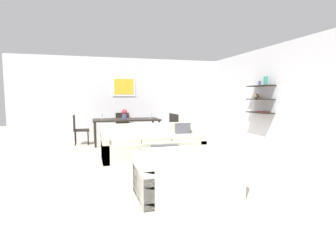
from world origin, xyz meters
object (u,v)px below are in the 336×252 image
Objects in this scene: decorative_bowl at (180,150)px; wine_glass_right_far at (149,115)px; loveseat_white at (186,176)px; candle_jar at (187,150)px; coffee_table at (175,162)px; dining_chair_head at (123,124)px; dining_chair_right_near at (172,126)px; apple_on_coffee_table at (161,150)px; centerpiece_vase at (124,114)px; wine_glass_left_far at (102,116)px; dining_table at (126,121)px; dining_chair_right_far at (168,125)px; dining_chair_left_far at (78,128)px; wine_glass_right_near at (150,115)px; sofa_beige at (153,145)px.

wine_glass_right_far reaches higher than decorative_bowl.
candle_jar is (0.44, 1.17, 0.13)m from loveseat_white.
wine_glass_right_far is at bearing 86.03° from coffee_table.
dining_chair_head is 1.77m from dining_chair_right_near.
dining_chair_right_near reaches higher than loveseat_white.
centerpiece_vase reaches higher than apple_on_coffee_table.
coffee_table is 1.31× the size of dining_chair_head.
decorative_bowl is 3.81m from wine_glass_left_far.
dining_chair_head is at bearing 96.32° from coffee_table.
apple_on_coffee_table is at bearing -74.58° from wine_glass_left_far.
dining_table is at bearing 101.29° from candle_jar.
dining_chair_head and dining_chair_right_far have the same top height.
candle_jar is 3.31m from dining_chair_right_near.
wine_glass_right_near reaches higher than dining_chair_left_far.
decorative_bowl is 3.54m from centerpiece_vase.
centerpiece_vase reaches higher than loveseat_white.
wine_glass_left_far is at bearing 111.46° from candle_jar.
coffee_table is 3.86× the size of centerpiece_vase.
dining_chair_left_far is at bearing 180.00° from dining_chair_right_far.
wine_glass_right_far reaches higher than dining_table.
decorative_bowl is 3.77m from dining_chair_right_far.
dining_table is (-0.54, 3.46, 0.26)m from decorative_bowl.
dining_chair_head is 5.82× the size of wine_glass_right_far.
wine_glass_right_far is 0.24m from wine_glass_right_near.
dining_chair_left_far is 1.41m from centerpiece_vase.
wine_glass_right_far is (0.49, 3.41, 0.44)m from apple_on_coffee_table.
loveseat_white is 1.61× the size of dining_chair_right_far.
candle_jar is 3.73m from dining_chair_right_far.
candle_jar is at bearing -77.89° from centerpiece_vase.
decorative_bowl is 0.40× the size of dining_chair_left_far.
loveseat_white is at bearing -88.82° from apple_on_coffee_table.
wine_glass_right_far is 0.78m from centerpiece_vase.
dining_table is 2.22× the size of dining_chair_right_near.
wine_glass_left_far is (-0.97, 4.74, 0.56)m from loveseat_white.
dining_chair_right_near is (0.91, 3.17, 0.31)m from coffee_table.
dining_chair_right_far is at bearing 79.24° from candle_jar.
wine_glass_left_far reaches higher than dining_table.
dining_chair_left_far is (-1.39, 0.21, -0.18)m from dining_table.
loveseat_white is 4.87m from wine_glass_left_far.
dining_chair_head reaches higher than decorative_bowl.
wine_glass_right_near is at bearing 79.36° from sofa_beige.
sofa_beige is at bearing -83.53° from dining_chair_head.
dining_chair_right_far is at bearing 26.31° from wine_glass_right_near.
decorative_bowl is at bearing -62.29° from dining_chair_left_far.
apple_on_coffee_table is 0.09× the size of dining_chair_left_far.
dining_chair_left_far is (-2.77, 0.00, 0.00)m from dining_chair_right_far.
sofa_beige is 2.56m from dining_chair_right_far.
dining_table is at bearing 171.22° from dining_chair_right_near.
sofa_beige reaches higher than candle_jar.
dining_chair_left_far is (-2.77, 0.43, 0.00)m from dining_chair_right_near.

